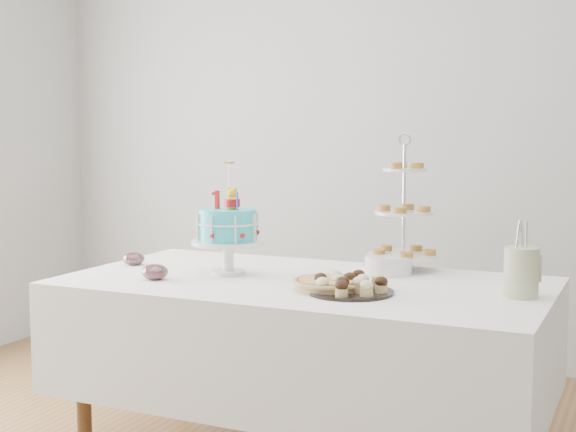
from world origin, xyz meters
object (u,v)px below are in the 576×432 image
at_px(jam_bowl_b, 134,259).
at_px(pastry_plate, 388,265).
at_px(pie, 330,284).
at_px(tiered_stand, 404,213).
at_px(table, 304,336).
at_px(birthday_cake, 228,244).
at_px(plate_stack, 388,265).
at_px(utensil_pitcher, 521,270).
at_px(jam_bowl_a, 155,272).
at_px(cupcake_tray, 350,284).

bearing_deg(jam_bowl_b, pastry_plate, 19.75).
bearing_deg(pie, tiered_stand, 77.78).
bearing_deg(table, birthday_cake, -177.72).
bearing_deg(plate_stack, tiered_stand, 75.65).
bearing_deg(tiered_stand, utensil_pitcher, -34.08).
height_order(birthday_cake, utensil_pitcher, birthday_cake).
relative_size(tiered_stand, plate_stack, 2.99).
relative_size(table, birthday_cake, 4.11).
xyz_separation_m(jam_bowl_a, utensil_pitcher, (1.39, 0.26, 0.07)).
bearing_deg(pie, table, 138.87).
xyz_separation_m(pie, utensil_pitcher, (0.67, 0.17, 0.07)).
bearing_deg(birthday_cake, table, 4.29).
xyz_separation_m(plate_stack, pastry_plate, (-0.04, 0.12, -0.02)).
relative_size(table, jam_bowl_a, 17.94).
bearing_deg(table, utensil_pitcher, 1.41).
bearing_deg(jam_bowl_a, birthday_cake, 47.29).
xyz_separation_m(jam_bowl_b, utensil_pitcher, (1.68, 0.00, 0.07)).
bearing_deg(tiered_stand, cupcake_tray, -93.18).
distance_m(table, utensil_pitcher, 0.90).
bearing_deg(jam_bowl_a, tiered_stand, 36.94).
xyz_separation_m(tiered_stand, pastry_plate, (-0.07, 0.01, -0.23)).
bearing_deg(cupcake_tray, utensil_pitcher, 18.25).
relative_size(pastry_plate, jam_bowl_b, 2.31).
distance_m(jam_bowl_a, jam_bowl_b, 0.39).
bearing_deg(pie, birthday_cake, 164.95).
xyz_separation_m(pie, jam_bowl_b, (-1.01, 0.17, 0.00)).
bearing_deg(tiered_stand, jam_bowl_a, -143.06).
bearing_deg(tiered_stand, pie, -102.22).
xyz_separation_m(cupcake_tray, jam_bowl_b, (-1.10, 0.19, -0.01)).
relative_size(cupcake_tray, utensil_pitcher, 1.16).
distance_m(tiered_stand, jam_bowl_a, 1.07).
xyz_separation_m(birthday_cake, jam_bowl_b, (-0.50, 0.03, -0.10)).
bearing_deg(tiered_stand, plate_stack, -104.35).
height_order(pie, jam_bowl_a, jam_bowl_a).
bearing_deg(jam_bowl_b, jam_bowl_a, -41.86).
bearing_deg(plate_stack, utensil_pitcher, -23.93).
xyz_separation_m(cupcake_tray, jam_bowl_a, (-0.81, -0.07, -0.01)).
distance_m(plate_stack, jam_bowl_a, 0.96).
bearing_deg(cupcake_tray, tiered_stand, 86.82).
xyz_separation_m(birthday_cake, tiered_stand, (0.63, 0.41, 0.12)).
distance_m(plate_stack, jam_bowl_b, 1.13).
xyz_separation_m(birthday_cake, plate_stack, (0.60, 0.29, -0.09)).
height_order(table, pastry_plate, pastry_plate).
relative_size(pie, utensil_pitcher, 1.03).
height_order(birthday_cake, jam_bowl_b, birthday_cake).
xyz_separation_m(pastry_plate, jam_bowl_a, (-0.77, -0.64, 0.02)).
distance_m(cupcake_tray, utensil_pitcher, 0.61).
height_order(table, plate_stack, plate_stack).
bearing_deg(pie, jam_bowl_b, 170.44).
xyz_separation_m(pastry_plate, utensil_pitcher, (0.62, -0.38, 0.08)).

